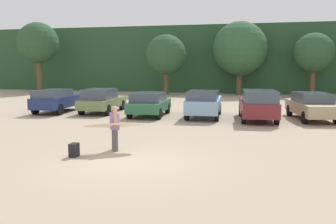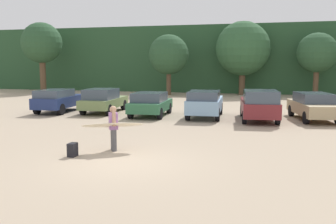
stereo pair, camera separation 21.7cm
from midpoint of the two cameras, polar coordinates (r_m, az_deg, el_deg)
name	(u,v)px [view 1 (the left image)]	position (r m, az deg, el deg)	size (l,w,h in m)	color
ground_plane	(127,163)	(11.88, -6.83, -7.63)	(120.00, 120.00, 0.00)	tan
hillside_ridge	(228,60)	(45.63, 8.99, 7.84)	(108.00, 12.00, 7.13)	#284C2D
tree_center_right	(38,43)	(42.77, -19.23, 9.81)	(4.29, 4.29, 7.44)	brown
tree_right	(166,55)	(37.24, -0.47, 8.67)	(3.91, 3.91, 5.93)	brown
tree_left	(240,49)	(38.09, 10.68, 9.40)	(5.32, 5.32, 7.22)	brown
tree_far_right	(314,53)	(37.72, 21.08, 8.33)	(3.68, 3.68, 5.93)	brown
parked_car_navy	(56,100)	(24.83, -16.80, 1.78)	(2.04, 4.30, 1.47)	navy
parked_car_olive_green	(102,100)	(23.98, -10.28, 1.78)	(2.08, 4.43, 1.52)	#6B7F4C
parked_car_forest_green	(149,103)	(22.09, -3.15, 1.32)	(2.09, 4.03, 1.41)	#2D6642
parked_car_sky_blue	(204,103)	(21.53, 5.16, 1.38)	(2.07, 4.37, 1.57)	#84ADD1
parked_car_maroon	(258,105)	(20.78, 13.23, 1.10)	(2.28, 4.65, 1.70)	maroon
parked_car_tan	(312,105)	(22.03, 20.71, 0.94)	(2.60, 4.71, 1.49)	tan
person_adult	(115,125)	(13.39, -8.55, -2.03)	(0.46, 0.67, 1.59)	#4C4C51
surfboard_cream	(114,125)	(13.25, -8.63, -2.00)	(2.20, 1.49, 0.28)	beige
backpack_dropped	(74,150)	(12.88, -14.53, -5.61)	(0.24, 0.34, 0.45)	black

